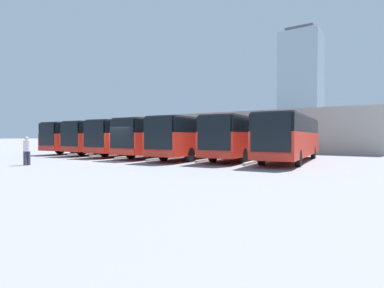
{
  "coord_description": "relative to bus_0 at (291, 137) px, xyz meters",
  "views": [
    {
      "loc": [
        -16.69,
        15.46,
        1.78
      ],
      "look_at": [
        -2.54,
        -6.09,
        1.16
      ],
      "focal_mm": 28.0,
      "sensor_mm": 36.0,
      "label": 1
    }
  ],
  "objects": [
    {
      "name": "bus_5",
      "position": [
        18.06,
        -0.13,
        0.0
      ],
      "size": [
        3.55,
        12.4,
        3.2
      ],
      "rotation": [
        0.0,
        0.0,
        0.09
      ],
      "color": "red",
      "rests_on": "ground_plane"
    },
    {
      "name": "curb_divider_3",
      "position": [
        12.64,
        2.33,
        -1.72
      ],
      "size": [
        0.76,
        5.99,
        0.15
      ],
      "primitive_type": "cube",
      "rotation": [
        0.0,
        0.0,
        0.09
      ],
      "color": "#B2B2AD",
      "rests_on": "ground_plane"
    },
    {
      "name": "bus_4",
      "position": [
        14.44,
        0.14,
        0.0
      ],
      "size": [
        3.55,
        12.4,
        3.2
      ],
      "rotation": [
        0.0,
        0.0,
        0.09
      ],
      "color": "red",
      "rests_on": "ground_plane"
    },
    {
      "name": "curb_divider_4",
      "position": [
        16.25,
        1.95,
        -1.72
      ],
      "size": [
        0.76,
        5.99,
        0.15
      ],
      "primitive_type": "cube",
      "rotation": [
        0.0,
        0.0,
        0.09
      ],
      "color": "#B2B2AD",
      "rests_on": "ground_plane"
    },
    {
      "name": "bus_1",
      "position": [
        3.61,
        -0.2,
        0.0
      ],
      "size": [
        3.55,
        12.4,
        3.2
      ],
      "rotation": [
        0.0,
        0.0,
        0.09
      ],
      "color": "red",
      "rests_on": "ground_plane"
    },
    {
      "name": "station_building",
      "position": [
        10.83,
        -16.72,
        0.64
      ],
      "size": [
        33.21,
        14.48,
        4.81
      ],
      "color": "#A8A399",
      "rests_on": "ground_plane"
    },
    {
      "name": "ground_plane",
      "position": [
        10.83,
        6.44,
        -1.79
      ],
      "size": [
        600.0,
        600.0,
        0.0
      ],
      "primitive_type": "plane",
      "color": "gray"
    },
    {
      "name": "bus_6",
      "position": [
        21.67,
        -0.19,
        0.0
      ],
      "size": [
        3.55,
        12.4,
        3.2
      ],
      "rotation": [
        0.0,
        0.0,
        0.09
      ],
      "color": "red",
      "rests_on": "ground_plane"
    },
    {
      "name": "bus_3",
      "position": [
        10.83,
        0.52,
        0.0
      ],
      "size": [
        3.55,
        12.4,
        3.2
      ],
      "rotation": [
        0.0,
        0.0,
        0.09
      ],
      "color": "red",
      "rests_on": "ground_plane"
    },
    {
      "name": "curb_divider_2",
      "position": [
        9.03,
        2.6,
        -1.72
      ],
      "size": [
        0.76,
        5.99,
        0.15
      ],
      "primitive_type": "cube",
      "rotation": [
        0.0,
        0.0,
        0.09
      ],
      "color": "#B2B2AD",
      "rests_on": "ground_plane"
    },
    {
      "name": "bus_2",
      "position": [
        7.22,
        0.79,
        0.0
      ],
      "size": [
        3.55,
        12.4,
        3.2
      ],
      "rotation": [
        0.0,
        0.0,
        0.09
      ],
      "color": "red",
      "rests_on": "ground_plane"
    },
    {
      "name": "bus_0",
      "position": [
        0.0,
        0.0,
        0.0
      ],
      "size": [
        3.55,
        12.4,
        3.2
      ],
      "rotation": [
        0.0,
        0.0,
        0.09
      ],
      "color": "red",
      "rests_on": "ground_plane"
    },
    {
      "name": "curb_divider_0",
      "position": [
        1.81,
        1.81,
        -1.72
      ],
      "size": [
        0.76,
        5.99,
        0.15
      ],
      "primitive_type": "cube",
      "rotation": [
        0.0,
        0.0,
        0.09
      ],
      "color": "#B2B2AD",
      "rests_on": "ground_plane"
    },
    {
      "name": "curb_divider_5",
      "position": [
        19.86,
        1.68,
        -1.72
      ],
      "size": [
        0.76,
        5.99,
        0.15
      ],
      "primitive_type": "cube",
      "rotation": [
        0.0,
        0.0,
        0.09
      ],
      "color": "#B2B2AD",
      "rests_on": "ground_plane"
    },
    {
      "name": "pedestrian",
      "position": [
        13.05,
        11.96,
        -0.83
      ],
      "size": [
        0.41,
        0.43,
        1.8
      ],
      "rotation": [
        0.0,
        0.0,
        1.54
      ],
      "color": "#38384C",
      "rests_on": "ground_plane"
    },
    {
      "name": "office_tower",
      "position": [
        32.47,
        -140.19,
        26.38
      ],
      "size": [
        19.51,
        19.51,
        57.54
      ],
      "color": "#93A8B7",
      "rests_on": "ground_plane"
    },
    {
      "name": "curb_divider_1",
      "position": [
        5.42,
        1.61,
        -1.72
      ],
      "size": [
        0.76,
        5.99,
        0.15
      ],
      "primitive_type": "cube",
      "rotation": [
        0.0,
        0.0,
        0.09
      ],
      "color": "#B2B2AD",
      "rests_on": "ground_plane"
    }
  ]
}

